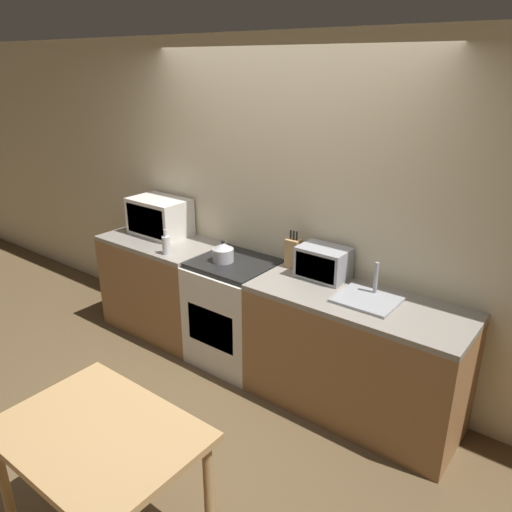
{
  "coord_description": "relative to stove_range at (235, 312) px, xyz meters",
  "views": [
    {
      "loc": [
        2.17,
        -1.98,
        2.39
      ],
      "look_at": [
        0.08,
        0.74,
        1.05
      ],
      "focal_mm": 35.0,
      "sensor_mm": 36.0,
      "label": 1
    }
  ],
  "objects": [
    {
      "name": "ground_plane",
      "position": [
        0.22,
        -0.84,
        -0.45
      ],
      "size": [
        16.0,
        16.0,
        0.0
      ],
      "primitive_type": "plane",
      "color": "brown"
    },
    {
      "name": "wall_back",
      "position": [
        0.22,
        0.34,
        0.85
      ],
      "size": [
        10.0,
        0.06,
        2.6
      ],
      "color": "beige",
      "rests_on": "ground_plane"
    },
    {
      "name": "counter_left_run",
      "position": [
        -0.87,
        0.0,
        0.0
      ],
      "size": [
        1.09,
        0.62,
        0.9
      ],
      "color": "olive",
      "rests_on": "ground_plane"
    },
    {
      "name": "counter_right_run",
      "position": [
        1.09,
        0.0,
        0.0
      ],
      "size": [
        1.53,
        0.62,
        0.9
      ],
      "color": "olive",
      "rests_on": "ground_plane"
    },
    {
      "name": "stove_range",
      "position": [
        0.0,
        0.0,
        0.0
      ],
      "size": [
        0.65,
        0.62,
        0.9
      ],
      "color": "silver",
      "rests_on": "ground_plane"
    },
    {
      "name": "kettle",
      "position": [
        -0.08,
        -0.05,
        0.53
      ],
      "size": [
        0.17,
        0.17,
        0.18
      ],
      "color": "#B7B7BC",
      "rests_on": "stove_range"
    },
    {
      "name": "microwave",
      "position": [
        -0.98,
        0.11,
        0.62
      ],
      "size": [
        0.54,
        0.36,
        0.34
      ],
      "color": "silver",
      "rests_on": "counter_left_run"
    },
    {
      "name": "bottle",
      "position": [
        -0.55,
        -0.21,
        0.53
      ],
      "size": [
        0.07,
        0.07,
        0.21
      ],
      "color": "silver",
      "rests_on": "counter_left_run"
    },
    {
      "name": "knife_block",
      "position": [
        0.43,
        0.2,
        0.57
      ],
      "size": [
        0.11,
        0.08,
        0.3
      ],
      "color": "tan",
      "rests_on": "counter_right_run"
    },
    {
      "name": "toaster_oven",
      "position": [
        0.72,
        0.16,
        0.57
      ],
      "size": [
        0.37,
        0.25,
        0.23
      ],
      "color": "#999BA0",
      "rests_on": "counter_right_run"
    },
    {
      "name": "sink_basin",
      "position": [
        1.15,
        0.01,
        0.47
      ],
      "size": [
        0.4,
        0.34,
        0.24
      ],
      "color": "#999BA0",
      "rests_on": "counter_right_run"
    },
    {
      "name": "dining_table",
      "position": [
        0.63,
        -1.77,
        0.21
      ],
      "size": [
        0.98,
        0.71,
        0.75
      ],
      "color": "tan",
      "rests_on": "ground_plane"
    }
  ]
}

